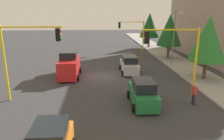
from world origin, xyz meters
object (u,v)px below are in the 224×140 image
car_green (143,93)px  car_silver (129,65)px  traffic_signal_near_right (27,48)px  delivery_van_red (69,65)px  traffic_signal_near_left (175,49)px  tree_roadside_far (150,25)px  street_lamp_curbside (175,32)px  tree_roadside_near (208,39)px  pedestrian_crossing (194,93)px  tree_roadside_mid (170,30)px  traffic_signal_far_left (133,30)px

car_green → car_silver: bearing=178.2°
traffic_signal_near_right → delivery_van_red: bearing=159.7°
traffic_signal_near_left → tree_roadside_far: tree_roadside_far is taller
car_green → street_lamp_curbside: bearing=150.6°
traffic_signal_near_right → tree_roadside_near: (-4.00, 16.23, 0.08)m
car_green → traffic_signal_near_left: bearing=118.9°
pedestrian_crossing → car_green: bearing=-94.6°
traffic_signal_near_left → pedestrian_crossing: traffic_signal_near_left is taller
traffic_signal_near_right → car_silver: 11.88m
tree_roadside_mid → traffic_signal_near_right: bearing=-48.3°
car_silver → traffic_signal_near_left: bearing=19.3°
traffic_signal_far_left → tree_roadside_near: (16.00, 4.86, 0.48)m
traffic_signal_far_left → delivery_van_red: traffic_signal_far_left is taller
traffic_signal_far_left → tree_roadside_mid: 7.44m
street_lamp_curbside → tree_roadside_mid: (-4.39, 0.80, -0.10)m
street_lamp_curbside → car_green: (11.14, -6.29, -3.45)m
traffic_signal_near_right → car_silver: bearing=128.7°
delivery_van_red → car_silver: 6.77m
traffic_signal_near_right → pedestrian_crossing: bearing=81.6°
street_lamp_curbside → delivery_van_red: size_ratio=1.46×
tree_roadside_near → car_green: tree_roadside_near is taller
tree_roadside_far → traffic_signal_near_left: bearing=-9.0°
traffic_signal_near_right → pedestrian_crossing: (1.84, 12.47, -3.25)m
traffic_signal_near_left → car_silver: (-7.14, -2.50, -3.08)m
traffic_signal_near_left → tree_roadside_near: (-4.00, 4.81, 0.26)m
traffic_signal_far_left → tree_roadside_far: tree_roadside_far is taller
traffic_signal_near_right → tree_roadside_near: 16.72m
tree_roadside_mid → delivery_van_red: size_ratio=1.35×
traffic_signal_near_left → street_lamp_curbside: size_ratio=0.80×
tree_roadside_mid → car_silver: bearing=-44.8°
traffic_signal_far_left → car_green: traffic_signal_far_left is taller
traffic_signal_near_right → car_green: size_ratio=1.46×
car_silver → car_green: bearing=-1.8°
car_green → tree_roadside_near: bearing=126.1°
tree_roadside_far → car_green: 26.59m
tree_roadside_far → delivery_van_red: 22.35m
tree_roadside_near → traffic_signal_far_left: bearing=-163.1°
delivery_van_red → pedestrian_crossing: size_ratio=2.82×
traffic_signal_far_left → car_silver: 13.40m
tree_roadside_far → tree_roadside_mid: tree_roadside_far is taller
tree_roadside_near → car_silver: bearing=-113.2°
street_lamp_curbside → tree_roadside_near: 5.76m
traffic_signal_far_left → delivery_van_red: bearing=-33.2°
street_lamp_curbside → pedestrian_crossing: size_ratio=4.12×
car_silver → traffic_signal_near_right: bearing=-51.3°
car_green → traffic_signal_near_right: bearing=-100.0°
car_silver → pedestrian_crossing: bearing=21.6°
tree_roadside_near → pedestrian_crossing: tree_roadside_near is taller
tree_roadside_far → car_green: size_ratio=1.64×
delivery_van_red → car_green: 9.94m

